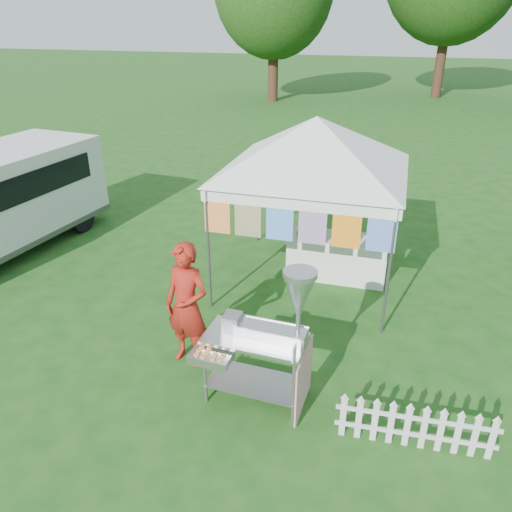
% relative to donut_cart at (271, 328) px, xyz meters
% --- Properties ---
extents(ground, '(120.00, 120.00, 0.00)m').
position_rel_donut_cart_xyz_m(ground, '(-0.14, -0.10, -1.13)').
color(ground, '#174B15').
rests_on(ground, ground).
extents(canopy_main, '(4.24, 4.24, 3.45)m').
position_rel_donut_cart_xyz_m(canopy_main, '(-0.14, 3.40, 1.86)').
color(canopy_main, '#59595E').
rests_on(canopy_main, ground).
extents(donut_cart, '(1.41, 0.90, 1.92)m').
position_rel_donut_cart_xyz_m(donut_cart, '(0.00, 0.00, 0.00)').
color(donut_cart, gray).
rests_on(donut_cart, ground).
extents(vendor, '(0.74, 0.57, 1.83)m').
position_rel_donut_cart_xyz_m(vendor, '(-1.31, 0.52, -0.21)').
color(vendor, maroon).
rests_on(vendor, ground).
extents(picket_fence, '(1.80, 0.14, 0.56)m').
position_rel_donut_cart_xyz_m(picket_fence, '(1.77, -0.25, -0.84)').
color(picket_fence, silver).
rests_on(picket_fence, ground).
extents(display_table, '(1.80, 0.70, 0.81)m').
position_rel_donut_cart_xyz_m(display_table, '(0.34, 3.65, -0.72)').
color(display_table, white).
rests_on(display_table, ground).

